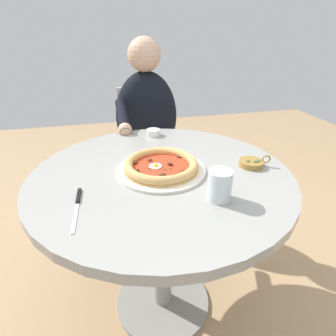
{
  "coord_description": "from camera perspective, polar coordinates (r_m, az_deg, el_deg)",
  "views": [
    {
      "loc": [
        0.18,
        0.87,
        1.2
      ],
      "look_at": [
        -0.03,
        -0.03,
        0.73
      ],
      "focal_mm": 28.7,
      "sensor_mm": 36.0,
      "label": 1
    }
  ],
  "objects": [
    {
      "name": "steak_knife",
      "position": [
        0.86,
        -18.64,
        -6.94
      ],
      "size": [
        0.02,
        0.22,
        0.01
      ],
      "color": "silver",
      "rests_on": "dining_table"
    },
    {
      "name": "dining_table",
      "position": [
        1.07,
        -1.39,
        -6.69
      ],
      "size": [
        0.96,
        0.96,
        0.73
      ],
      "color": "#999993",
      "rests_on": "ground"
    },
    {
      "name": "olive_pan",
      "position": [
        1.08,
        17.41,
        1.02
      ],
      "size": [
        0.12,
        0.09,
        0.05
      ],
      "color": "olive",
      "rests_on": "dining_table"
    },
    {
      "name": "ramekin_capers",
      "position": [
        1.34,
        -3.14,
        7.6
      ],
      "size": [
        0.07,
        0.07,
        0.03
      ],
      "color": "white",
      "rests_on": "dining_table"
    },
    {
      "name": "diner_person",
      "position": [
        1.75,
        -4.38,
        4.49
      ],
      "size": [
        0.39,
        0.49,
        1.17
      ],
      "color": "#282833",
      "rests_on": "ground"
    },
    {
      "name": "water_glass",
      "position": [
        0.83,
        10.88,
        -4.03
      ],
      "size": [
        0.07,
        0.07,
        0.1
      ],
      "color": "silver",
      "rests_on": "dining_table"
    },
    {
      "name": "pizza_on_plate",
      "position": [
        0.99,
        -1.5,
        0.36
      ],
      "size": [
        0.33,
        0.33,
        0.04
      ],
      "color": "white",
      "rests_on": "dining_table"
    },
    {
      "name": "ground_plane",
      "position": [
        1.5,
        -1.1,
        -26.61
      ],
      "size": [
        6.0,
        6.0,
        0.02
      ],
      "primitive_type": "cube",
      "color": "tan"
    },
    {
      "name": "cafe_chair_diner",
      "position": [
        1.89,
        -4.65,
        5.81
      ],
      "size": [
        0.43,
        0.43,
        0.86
      ],
      "color": "beige",
      "rests_on": "ground"
    }
  ]
}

